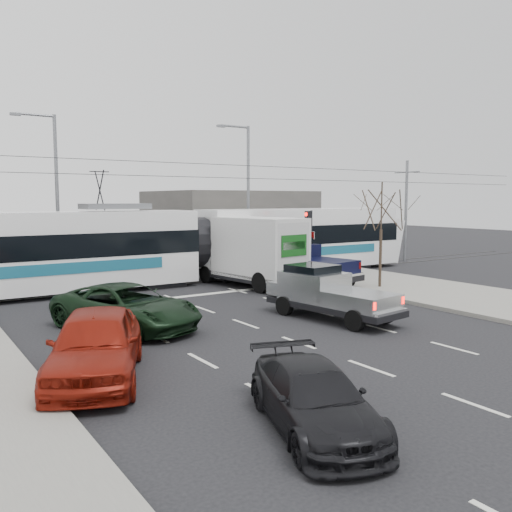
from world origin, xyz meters
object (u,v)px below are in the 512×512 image
green_car (127,307)px  box_truck (251,252)px  tram (195,244)px  traffic_signal (309,230)px  silver_pickup (326,292)px  navy_pickup (300,262)px  street_lamp_near (246,187)px  street_lamp_far (53,185)px  bare_tree (381,211)px  dark_car (314,398)px  red_car (96,344)px

green_car → box_truck: bearing=9.9°
tram → traffic_signal: bearing=-31.6°
silver_pickup → navy_pickup: 7.55m
traffic_signal → tram: (-5.12, 3.16, -0.75)m
street_lamp_near → street_lamp_far: size_ratio=1.00×
street_lamp_near → tram: size_ratio=0.33×
bare_tree → traffic_signal: (-1.13, 4.00, -1.05)m
traffic_signal → green_car: traffic_signal is taller
traffic_signal → dark_car: size_ratio=0.86×
bare_tree → red_car: (-15.43, -5.42, -2.93)m
street_lamp_near → box_truck: 9.02m
navy_pickup → green_car: bearing=-168.8°
bare_tree → street_lamp_far: (-11.79, 13.50, 1.32)m
box_truck → dark_car: size_ratio=1.70×
traffic_signal → street_lamp_near: street_lamp_near is taller
street_lamp_near → traffic_signal: bearing=-96.4°
street_lamp_near → dark_car: bearing=-119.8°
bare_tree → dark_car: size_ratio=1.19×
bare_tree → silver_pickup: size_ratio=0.92×
navy_pickup → dark_car: bearing=-137.6°
bare_tree → street_lamp_far: size_ratio=0.56×
street_lamp_far → silver_pickup: size_ratio=1.66×
green_car → street_lamp_far: bearing=62.9°
red_car → box_truck: bearing=66.0°
traffic_signal → box_truck: size_ratio=0.50×
green_car → red_car: 5.07m
bare_tree → navy_pickup: bare_tree is taller
green_car → red_car: size_ratio=1.08×
street_lamp_near → red_car: 23.10m
traffic_signal → red_car: bearing=-146.7°
silver_pickup → green_car: size_ratio=1.00×
box_truck → street_lamp_far: bearing=119.6°
bare_tree → traffic_signal: size_ratio=1.39×
street_lamp_far → navy_pickup: bearing=-47.7°
street_lamp_near → dark_car: 25.81m
navy_pickup → red_car: 15.62m
silver_pickup → street_lamp_far: bearing=100.6°
dark_car → street_lamp_far: bearing=106.3°
green_car → red_car: bearing=-140.6°
street_lamp_near → navy_pickup: (-2.10, -8.33, -3.93)m
green_car → red_car: red_car is taller
street_lamp_near → red_car: size_ratio=1.78×
box_truck → green_car: box_truck is taller
tram → navy_pickup: bearing=-45.9°
traffic_signal → box_truck: (-3.44, 0.34, -1.04)m
traffic_signal → navy_pickup: (-1.26, -0.83, -1.56)m
traffic_signal → silver_pickup: traffic_signal is taller
traffic_signal → bare_tree: bearing=-74.2°
bare_tree → traffic_signal: 4.28m
street_lamp_near → green_car: 18.34m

